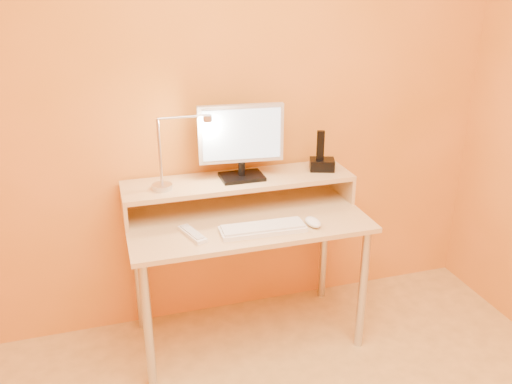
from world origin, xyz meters
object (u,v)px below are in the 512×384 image
object	(u,v)px
mouse	(313,222)
remote_control	(192,234)
lamp_base	(162,187)
phone_dock	(322,165)
monitor_panel	(241,134)
keyboard	(263,229)

from	to	relation	value
mouse	remote_control	xyz separation A→B (m)	(-0.59, 0.06, -0.01)
lamp_base	remote_control	size ratio (longest dim) A/B	0.50
phone_dock	remote_control	distance (m)	0.83
monitor_panel	phone_dock	bearing A→B (deg)	4.36
monitor_panel	phone_dock	world-z (taller)	monitor_panel
lamp_base	remote_control	distance (m)	0.30
keyboard	remote_control	distance (m)	0.34
phone_dock	remote_control	xyz separation A→B (m)	(-0.77, -0.26, -0.18)
monitor_panel	lamp_base	world-z (taller)	monitor_panel
lamp_base	phone_dock	distance (m)	0.87
monitor_panel	mouse	distance (m)	0.57
phone_dock	monitor_panel	bearing A→B (deg)	-162.19
monitor_panel	lamp_base	bearing A→B (deg)	-168.87
keyboard	mouse	size ratio (longest dim) A/B	3.59
monitor_panel	keyboard	world-z (taller)	monitor_panel
monitor_panel	phone_dock	distance (m)	0.50
keyboard	remote_control	bearing A→B (deg)	173.13
keyboard	monitor_panel	bearing A→B (deg)	94.58
lamp_base	mouse	distance (m)	0.76
mouse	remote_control	distance (m)	0.59
keyboard	remote_control	size ratio (longest dim) A/B	2.08
lamp_base	keyboard	bearing A→B (deg)	-33.27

